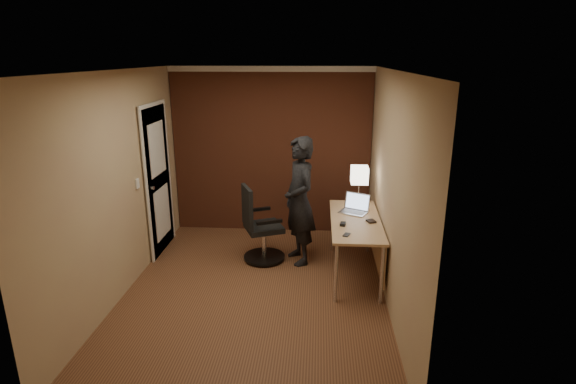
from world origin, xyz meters
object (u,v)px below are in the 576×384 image
Objects in this scene: office_chair at (259,229)px; wallet at (371,221)px; person at (299,201)px; phone at (347,235)px; desk at (361,229)px; desk_lamp at (359,175)px; laptop at (355,207)px; mouse at (343,224)px.

wallet is at bearing -15.26° from office_chair.
wallet is 0.97m from person.
office_chair reaches higher than phone.
desk is 0.19m from wallet.
desk_lamp is at bearing 99.58° from phone.
wallet is (0.11, -0.60, -0.41)m from desk_lamp.
wallet is at bearing -79.83° from desk_lamp.
desk_lamp is 1.30× the size of laptop.
desk is at bearing 51.93° from mouse.
mouse is 0.91× the size of wallet.
office_chair is (-1.30, 0.31, -0.15)m from desk.
wallet is 1.49m from office_chair.
office_chair is (-1.09, 0.82, -0.29)m from phone.
phone is (0.03, -0.30, -0.01)m from mouse.
laptop is 0.40m from wallet.
desk_lamp is 0.85m from person.
desk is 2.80× the size of desk_lamp.
desk is at bearing 88.43° from phone.
mouse reaches higher than desk.
phone is at bearing -101.44° from desk_lamp.
laptop is at bearing 62.69° from person.
desk_lamp is at bearing 90.36° from desk.
desk_lamp is at bearing 82.96° from mouse.
wallet is 0.11× the size of office_chair.
person is (-0.56, 0.84, 0.11)m from phone.
person is at bearing 175.91° from laptop.
desk is 0.35m from mouse.
desk is 0.88m from person.
phone is (-0.15, -0.79, -0.06)m from laptop.
phone is 1.02m from person.
desk_lamp reaches higher than laptop.
mouse is 0.37m from wallet.
phone is 0.07× the size of person.
wallet is at bearing -36.57° from desk.
desk is 13.04× the size of phone.
laptop is (-0.06, 0.28, 0.19)m from desk.
wallet is at bearing -65.22° from laptop.
person reaches higher than desk_lamp.
mouse is (-0.24, -0.21, 0.14)m from desk.
desk_lamp is 0.73m from wallet.
person is at bearing 155.00° from wallet.
office_chair is at bearing 166.76° from desk.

